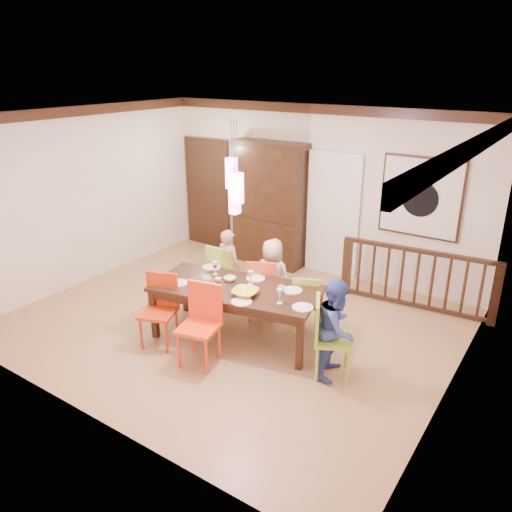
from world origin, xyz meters
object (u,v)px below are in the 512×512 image
Objects in this scene: dining_table at (236,292)px; chair_far_left at (227,271)px; person_far_mid at (272,277)px; person_far_left at (228,266)px; person_end_right at (337,328)px; balustrade at (417,278)px; china_hutch at (269,204)px; chair_end_right at (334,333)px.

dining_table is 2.34× the size of chair_far_left.
chair_far_left is 0.87× the size of person_far_mid.
chair_far_left is 0.21m from person_far_left.
person_end_right reaches higher than person_far_left.
china_hutch is at bearing 168.33° from balustrade.
china_hutch is 3.74m from person_end_right.
china_hutch reaches higher than chair_far_left.
dining_table is at bearing 135.04° from person_far_left.
chair_far_left reaches higher than chair_end_right.
china_hutch is (-1.13, 2.58, 0.46)m from dining_table.
balustrade is at bearing 40.29° from dining_table.
chair_far_left is at bearing 44.13° from chair_end_right.
dining_table is 1.16m from person_far_left.
chair_far_left is 2.26m from chair_end_right.
dining_table is 1.94× the size of person_end_right.
dining_table is 2.03× the size of person_far_left.
person_far_left is (-0.11, 0.18, 0.00)m from chair_far_left.
chair_far_left is (-0.66, 0.68, -0.09)m from dining_table.
dining_table is 1.05× the size of china_hutch.
person_end_right reaches higher than balustrade.
person_far_mid is (1.15, -1.71, -0.55)m from china_hutch.
china_hutch is at bearing 101.89° from dining_table.
person_end_right reaches higher than chair_end_right.
chair_end_right is 0.42× the size of balustrade.
balustrade is 1.99× the size of person_far_left.
person_end_right is (2.62, -2.62, -0.52)m from china_hutch.
chair_end_right is (1.47, -0.08, -0.11)m from dining_table.
chair_far_left is 2.03m from china_hutch.
chair_far_left is at bearing 124.63° from person_far_left.
china_hutch is 0.97× the size of balustrade.
person_far_left is at bearing -62.11° from chair_far_left.
china_hutch is 1.84× the size of person_end_right.
person_far_left is at bearing -78.47° from china_hutch.
china_hutch is (-2.60, 2.65, 0.57)m from chair_end_right.
dining_table is 0.95m from chair_far_left.
person_end_right is (-0.25, -2.27, 0.11)m from balustrade.
china_hutch is 1.94× the size of person_far_mid.
dining_table is at bearing 130.64° from chair_far_left.
person_far_left is at bearing 120.45° from dining_table.
person_far_mid reaches higher than chair_end_right.
person_end_right is at bearing -45.02° from china_hutch.
person_far_left reaches higher than person_far_mid.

